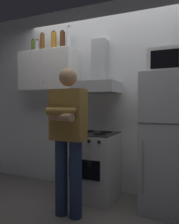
{
  "coord_description": "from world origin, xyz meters",
  "views": [
    {
      "loc": [
        1.14,
        -2.54,
        1.24
      ],
      "look_at": [
        0.0,
        0.0,
        1.15
      ],
      "focal_mm": 36.6,
      "sensor_mm": 36.0,
      "label": 1
    }
  ],
  "objects_px": {
    "range_hood": "(97,79)",
    "bottle_beer_brown": "(42,43)",
    "stove_oven": "(94,165)",
    "bottle_rum_dark": "(63,41)",
    "person_standing": "(68,135)",
    "bottle_olive_oil": "(33,46)",
    "microwave": "(170,62)",
    "bottle_liquor_amber": "(54,42)",
    "bottle_canister_steel": "(37,46)",
    "refrigerator": "(169,142)",
    "bottle_vodka_clear": "(69,38)",
    "upper_cabinet": "(48,71)"
  },
  "relations": [
    {
      "from": "person_standing",
      "to": "bottle_beer_brown",
      "type": "bearing_deg",
      "value": 139.92
    },
    {
      "from": "bottle_canister_steel",
      "to": "microwave",
      "type": "bearing_deg",
      "value": -2.68
    },
    {
      "from": "person_standing",
      "to": "bottle_vodka_clear",
      "type": "xyz_separation_m",
      "value": [
        -0.41,
        0.75,
        1.31
      ]
    },
    {
      "from": "stove_oven",
      "to": "microwave",
      "type": "relative_size",
      "value": 1.82
    },
    {
      "from": "stove_oven",
      "to": "bottle_vodka_clear",
      "type": "distance_m",
      "value": 1.84
    },
    {
      "from": "bottle_canister_steel",
      "to": "range_hood",
      "type": "bearing_deg",
      "value": 0.98
    },
    {
      "from": "microwave",
      "to": "person_standing",
      "type": "distance_m",
      "value": 1.45
    },
    {
      "from": "refrigerator",
      "to": "bottle_olive_oil",
      "type": "bearing_deg",
      "value": 175.84
    },
    {
      "from": "person_standing",
      "to": "bottle_vodka_clear",
      "type": "relative_size",
      "value": 4.96
    },
    {
      "from": "person_standing",
      "to": "bottle_olive_oil",
      "type": "bearing_deg",
      "value": 144.28
    },
    {
      "from": "bottle_olive_oil",
      "to": "person_standing",
      "type": "bearing_deg",
      "value": -35.72
    },
    {
      "from": "bottle_beer_brown",
      "to": "bottle_rum_dark",
      "type": "xyz_separation_m",
      "value": [
        0.32,
        0.05,
        0.0
      ]
    },
    {
      "from": "range_hood",
      "to": "bottle_beer_brown",
      "type": "height_order",
      "value": "bottle_beer_brown"
    },
    {
      "from": "bottle_liquor_amber",
      "to": "bottle_olive_oil",
      "type": "bearing_deg",
      "value": -177.01
    },
    {
      "from": "bottle_canister_steel",
      "to": "bottle_olive_oil",
      "type": "bearing_deg",
      "value": 160.37
    },
    {
      "from": "bottle_beer_brown",
      "to": "bottle_liquor_amber",
      "type": "bearing_deg",
      "value": 21.52
    },
    {
      "from": "range_hood",
      "to": "bottle_vodka_clear",
      "type": "height_order",
      "value": "bottle_vodka_clear"
    },
    {
      "from": "person_standing",
      "to": "bottle_canister_steel",
      "type": "height_order",
      "value": "bottle_canister_steel"
    },
    {
      "from": "stove_oven",
      "to": "bottle_beer_brown",
      "type": "bearing_deg",
      "value": 173.32
    },
    {
      "from": "bottle_liquor_amber",
      "to": "range_hood",
      "type": "bearing_deg",
      "value": -3.33
    },
    {
      "from": "bottle_liquor_amber",
      "to": "bottle_vodka_clear",
      "type": "height_order",
      "value": "bottle_vodka_clear"
    },
    {
      "from": "bottle_rum_dark",
      "to": "bottle_canister_steel",
      "type": "relative_size",
      "value": 1.53
    },
    {
      "from": "refrigerator",
      "to": "bottle_olive_oil",
      "type": "xyz_separation_m",
      "value": [
        -2.05,
        0.15,
        1.36
      ]
    },
    {
      "from": "upper_cabinet",
      "to": "microwave",
      "type": "xyz_separation_m",
      "value": [
        1.75,
        -0.11,
        -0.01
      ]
    },
    {
      "from": "bottle_rum_dark",
      "to": "bottle_vodka_clear",
      "type": "relative_size",
      "value": 0.87
    },
    {
      "from": "range_hood",
      "to": "bottle_olive_oil",
      "type": "xyz_separation_m",
      "value": [
        -1.1,
        0.02,
        0.56
      ]
    },
    {
      "from": "upper_cabinet",
      "to": "bottle_canister_steel",
      "type": "height_order",
      "value": "bottle_canister_steel"
    },
    {
      "from": "bottle_beer_brown",
      "to": "bottle_vodka_clear",
      "type": "distance_m",
      "value": 0.44
    },
    {
      "from": "bottle_olive_oil",
      "to": "bottle_liquor_amber",
      "type": "bearing_deg",
      "value": 2.99
    },
    {
      "from": "bottle_canister_steel",
      "to": "refrigerator",
      "type": "bearing_deg",
      "value": -3.22
    },
    {
      "from": "microwave",
      "to": "bottle_canister_steel",
      "type": "height_order",
      "value": "bottle_canister_steel"
    },
    {
      "from": "bottle_olive_oil",
      "to": "range_hood",
      "type": "bearing_deg",
      "value": -1.21
    },
    {
      "from": "upper_cabinet",
      "to": "range_hood",
      "type": "bearing_deg",
      "value": 0.09
    },
    {
      "from": "bottle_beer_brown",
      "to": "bottle_canister_steel",
      "type": "relative_size",
      "value": 1.49
    },
    {
      "from": "microwave",
      "to": "range_hood",
      "type": "bearing_deg",
      "value": 173.54
    },
    {
      "from": "range_hood",
      "to": "bottle_beer_brown",
      "type": "relative_size",
      "value": 2.68
    },
    {
      "from": "microwave",
      "to": "bottle_liquor_amber",
      "type": "relative_size",
      "value": 1.57
    },
    {
      "from": "upper_cabinet",
      "to": "microwave",
      "type": "distance_m",
      "value": 1.75
    },
    {
      "from": "bottle_rum_dark",
      "to": "upper_cabinet",
      "type": "bearing_deg",
      "value": -171.96
    },
    {
      "from": "bottle_vodka_clear",
      "to": "range_hood",
      "type": "bearing_deg",
      "value": -1.95
    },
    {
      "from": "upper_cabinet",
      "to": "bottle_beer_brown",
      "type": "height_order",
      "value": "bottle_beer_brown"
    },
    {
      "from": "bottle_beer_brown",
      "to": "bottle_rum_dark",
      "type": "height_order",
      "value": "bottle_rum_dark"
    },
    {
      "from": "person_standing",
      "to": "upper_cabinet",
      "type": "bearing_deg",
      "value": 135.74
    },
    {
      "from": "stove_oven",
      "to": "bottle_rum_dark",
      "type": "xyz_separation_m",
      "value": [
        -0.57,
        0.16,
        1.75
      ]
    },
    {
      "from": "person_standing",
      "to": "bottle_beer_brown",
      "type": "relative_size",
      "value": 5.86
    },
    {
      "from": "stove_oven",
      "to": "bottle_canister_steel",
      "type": "relative_size",
      "value": 4.65
    },
    {
      "from": "person_standing",
      "to": "bottle_liquor_amber",
      "type": "xyz_separation_m",
      "value": [
        -0.68,
        0.77,
        1.3
      ]
    },
    {
      "from": "bottle_rum_dark",
      "to": "stove_oven",
      "type": "bearing_deg",
      "value": -15.46
    },
    {
      "from": "stove_oven",
      "to": "upper_cabinet",
      "type": "bearing_deg",
      "value": 171.1
    },
    {
      "from": "range_hood",
      "to": "bottle_liquor_amber",
      "type": "height_order",
      "value": "bottle_liquor_amber"
    }
  ]
}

